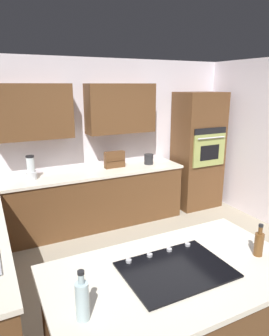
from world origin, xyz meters
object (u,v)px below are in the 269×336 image
object	(u,v)px
oil_bottle	(82,300)
second_bottle	(259,243)
cooktop	(176,269)
kettle	(149,159)
spice_rack	(115,160)
wall_oven	(198,151)
blender	(31,169)

from	to	relation	value
oil_bottle	second_bottle	world-z (taller)	oil_bottle
cooktop	second_bottle	bearing A→B (deg)	170.12
second_bottle	kettle	bearing A→B (deg)	-102.11
cooktop	spice_rack	world-z (taller)	spice_rack
wall_oven	kettle	bearing A→B (deg)	-1.74
wall_oven	blender	world-z (taller)	wall_oven
wall_oven	second_bottle	bearing A→B (deg)	60.37
wall_oven	cooktop	world-z (taller)	wall_oven
spice_rack	oil_bottle	world-z (taller)	oil_bottle
wall_oven	second_bottle	world-z (taller)	wall_oven
blender	spice_rack	bearing A→B (deg)	-177.64
kettle	oil_bottle	size ratio (longest dim) A/B	0.55
spice_rack	wall_oven	bearing A→B (deg)	176.99
blender	spice_rack	distance (m)	1.30
blender	spice_rack	xyz separation A→B (m)	(-1.30, -0.05, -0.02)
spice_rack	oil_bottle	xyz separation A→B (m)	(1.45, 2.97, -0.00)
wall_oven	blender	size ratio (longest dim) A/B	6.02
cooktop	blender	bearing A→B (deg)	-77.88
spice_rack	second_bottle	bearing A→B (deg)	89.69
kettle	second_bottle	xyz separation A→B (m)	(0.62, 2.87, 0.02)
wall_oven	kettle	xyz separation A→B (m)	(1.00, -0.03, -0.05)
wall_oven	cooktop	bearing A→B (deg)	49.67
spice_rack	second_bottle	size ratio (longest dim) A/B	1.25
oil_bottle	second_bottle	distance (m)	1.44
kettle	second_bottle	bearing A→B (deg)	77.89
blender	kettle	xyz separation A→B (m)	(-1.90, 0.00, -0.06)
blender	second_bottle	xyz separation A→B (m)	(-1.28, 2.87, -0.04)
wall_oven	second_bottle	distance (m)	3.27
blender	second_bottle	world-z (taller)	blender
kettle	second_bottle	world-z (taller)	second_bottle
spice_rack	oil_bottle	distance (m)	3.30
oil_bottle	kettle	bearing A→B (deg)	-125.17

